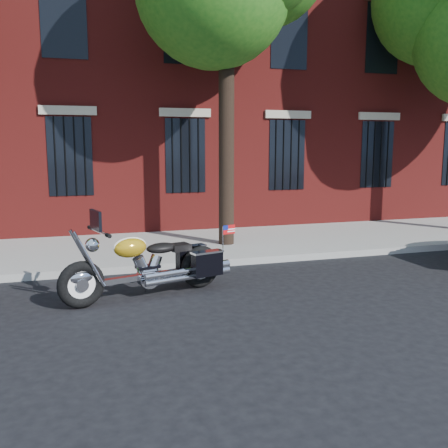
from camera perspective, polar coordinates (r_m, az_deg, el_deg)
name	(u,v)px	position (r m, az deg, el deg)	size (l,w,h in m)	color
ground	(247,283)	(9.18, 2.65, -6.74)	(120.00, 120.00, 0.00)	black
curb	(225,262)	(10.43, 0.11, -4.38)	(40.00, 0.16, 0.15)	gray
sidewalk	(202,245)	(12.20, -2.48, -2.41)	(40.00, 3.60, 0.15)	gray
building	(153,45)	(18.95, -8.07, 19.61)	(26.00, 10.08, 12.00)	maroon
motorcycle	(153,266)	(8.36, -8.08, -4.80)	(2.98, 1.33, 1.50)	black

